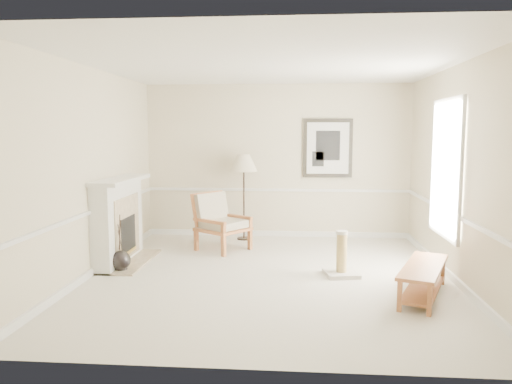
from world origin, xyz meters
TOP-DOWN VIEW (x-y plane):
  - ground at (0.00, 0.00)m, footprint 5.50×5.50m
  - room at (0.14, 0.08)m, footprint 5.04×5.54m
  - fireplace at (-2.34, 0.60)m, footprint 0.64×1.64m
  - floor_vase at (-2.15, 0.09)m, footprint 0.29×0.29m
  - armchair at (-0.96, 1.58)m, footprint 1.06×1.05m
  - floor_lamp at (-0.60, 2.40)m, footprint 0.65×0.65m
  - bench at (1.92, -0.71)m, footprint 0.91×1.45m
  - scratching_post at (1.01, 0.13)m, footprint 0.53×0.53m

SIDE VIEW (x-z plane):
  - ground at x=0.00m, z-range 0.00..0.00m
  - floor_vase at x=-2.15m, z-range -0.26..0.57m
  - scratching_post at x=1.01m, z-range -0.12..0.52m
  - bench at x=1.92m, z-range 0.07..0.47m
  - armchair at x=-0.96m, z-range 0.04..1.01m
  - fireplace at x=-2.34m, z-range -0.01..1.30m
  - floor_lamp at x=-0.60m, z-range 0.59..2.19m
  - room at x=0.14m, z-range 0.41..3.33m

